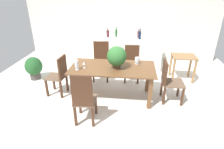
# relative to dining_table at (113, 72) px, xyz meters

# --- Properties ---
(ground_plane) EXTENTS (7.04, 7.04, 0.00)m
(ground_plane) POSITION_rel_dining_table_xyz_m (0.00, 0.02, -0.64)
(ground_plane) COLOR silver
(back_wall) EXTENTS (6.40, 0.10, 2.60)m
(back_wall) POSITION_rel_dining_table_xyz_m (0.00, 2.62, 0.66)
(back_wall) COLOR silver
(back_wall) RESTS_ON ground
(dining_table) EXTENTS (1.87, 0.95, 0.77)m
(dining_table) POSITION_rel_dining_table_xyz_m (0.00, 0.00, 0.00)
(dining_table) COLOR brown
(dining_table) RESTS_ON ground
(chair_far_right) EXTENTS (0.44, 0.43, 0.96)m
(chair_far_right) POSITION_rel_dining_table_xyz_m (0.42, 0.98, -0.11)
(chair_far_right) COLOR #422616
(chair_far_right) RESTS_ON ground
(chair_near_left) EXTENTS (0.42, 0.48, 1.06)m
(chair_near_left) POSITION_rel_dining_table_xyz_m (-0.42, -0.99, -0.07)
(chair_near_left) COLOR #422616
(chair_near_left) RESTS_ON ground
(chair_head_end) EXTENTS (0.47, 0.45, 0.97)m
(chair_head_end) POSITION_rel_dining_table_xyz_m (-1.25, -0.01, -0.11)
(chair_head_end) COLOR #422616
(chair_head_end) RESTS_ON ground
(chair_foot_end) EXTENTS (0.47, 0.46, 0.96)m
(chair_foot_end) POSITION_rel_dining_table_xyz_m (1.24, -0.00, -0.10)
(chair_foot_end) COLOR #422616
(chair_foot_end) RESTS_ON ground
(chair_far_left) EXTENTS (0.48, 0.48, 1.04)m
(chair_far_left) POSITION_rel_dining_table_xyz_m (-0.43, 0.99, -0.07)
(chair_far_left) COLOR #422616
(chair_far_left) RESTS_ON ground
(flower_centerpiece) EXTENTS (0.42, 0.42, 0.48)m
(flower_centerpiece) POSITION_rel_dining_table_xyz_m (0.09, -0.04, 0.39)
(flower_centerpiece) COLOR #4C3828
(flower_centerpiece) RESTS_ON dining_table
(crystal_vase_left) EXTENTS (0.08, 0.08, 0.21)m
(crystal_vase_left) POSITION_rel_dining_table_xyz_m (-0.74, -0.23, 0.25)
(crystal_vase_left) COLOR silver
(crystal_vase_left) RESTS_ON dining_table
(crystal_vase_center_near) EXTENTS (0.11, 0.11, 0.15)m
(crystal_vase_center_near) POSITION_rel_dining_table_xyz_m (0.54, 0.25, 0.22)
(crystal_vase_center_near) COLOR silver
(crystal_vase_center_near) RESTS_ON dining_table
(wine_glass) EXTENTS (0.06, 0.06, 0.16)m
(wine_glass) POSITION_rel_dining_table_xyz_m (-0.62, -0.12, 0.24)
(wine_glass) COLOR silver
(wine_glass) RESTS_ON dining_table
(kitchen_counter) EXTENTS (1.80, 0.69, 0.97)m
(kitchen_counter) POSITION_rel_dining_table_xyz_m (0.40, 1.86, -0.15)
(kitchen_counter) COLOR white
(kitchen_counter) RESTS_ON ground
(wine_bottle_dark) EXTENTS (0.08, 0.08, 0.25)m
(wine_bottle_dark) POSITION_rel_dining_table_xyz_m (0.59, 1.83, 0.44)
(wine_bottle_dark) COLOR #511E28
(wine_bottle_dark) RESTS_ON kitchen_counter
(wine_bottle_amber) EXTENTS (0.06, 0.06, 0.29)m
(wine_bottle_amber) POSITION_rel_dining_table_xyz_m (-0.09, 1.88, 0.45)
(wine_bottle_amber) COLOR #194C1E
(wine_bottle_amber) RESTS_ON kitchen_counter
(wine_bottle_green) EXTENTS (0.08, 0.08, 0.28)m
(wine_bottle_green) POSITION_rel_dining_table_xyz_m (-0.34, 1.81, 0.44)
(wine_bottle_green) COLOR #511E28
(wine_bottle_green) RESTS_ON kitchen_counter
(wine_bottle_tall) EXTENTS (0.07, 0.07, 0.31)m
(wine_bottle_tall) POSITION_rel_dining_table_xyz_m (0.62, 1.68, 0.46)
(wine_bottle_tall) COLOR #0F1E38
(wine_bottle_tall) RESTS_ON kitchen_counter
(side_table) EXTENTS (0.62, 0.51, 0.70)m
(side_table) POSITION_rel_dining_table_xyz_m (1.81, 1.12, -0.11)
(side_table) COLOR olive
(side_table) RESTS_ON ground
(potted_plant_floor) EXTENTS (0.47, 0.47, 0.64)m
(potted_plant_floor) POSITION_rel_dining_table_xyz_m (-2.28, 0.71, -0.29)
(potted_plant_floor) COLOR #423D38
(potted_plant_floor) RESTS_ON ground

